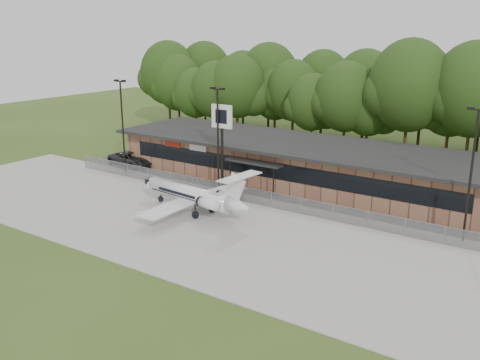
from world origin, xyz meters
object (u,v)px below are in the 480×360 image
Objects in this scene: pole_sign at (222,126)px; terminal at (300,162)px; business_jet at (194,196)px; suv at (131,159)px.

terminal is at bearing 55.61° from pole_sign.
terminal is 14.18m from business_jet.
pole_sign is (-4.72, -7.14, 4.38)m from terminal.
business_jet is 18.58m from suv.
terminal is 20.02m from suv.
pole_sign is (14.57, -1.98, 5.72)m from suv.
business_jet is (-2.90, -13.87, -0.59)m from terminal.
business_jet is 2.18× the size of suv.
business_jet is 1.54× the size of pole_sign.
terminal is 6.78× the size of suv.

